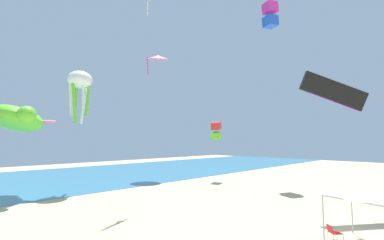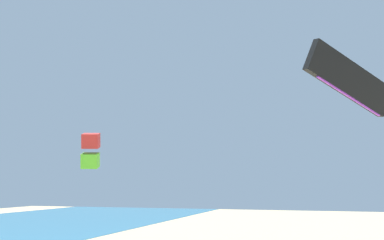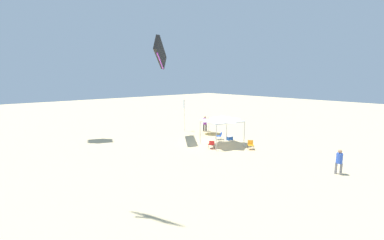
# 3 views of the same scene
# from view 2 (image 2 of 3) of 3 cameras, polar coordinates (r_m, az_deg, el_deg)

# --- Properties ---
(kite_parafoil_black) EXTENTS (3.77, 3.90, 3.06)m
(kite_parafoil_black) POSITION_cam_2_polar(r_m,az_deg,el_deg) (20.83, 19.65, 4.82)
(kite_parafoil_black) COLOR black
(kite_box_red) EXTENTS (1.55, 1.44, 2.49)m
(kite_box_red) POSITION_cam_2_polar(r_m,az_deg,el_deg) (30.46, -12.91, -3.86)
(kite_box_red) COLOR red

